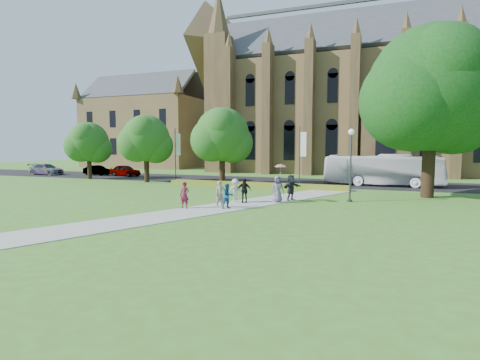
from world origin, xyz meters
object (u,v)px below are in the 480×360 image
at_px(car_1, 98,170).
at_px(car_2, 46,169).
at_px(tour_coach, 382,170).
at_px(streetlamp, 351,156).
at_px(pedestrian_0, 185,195).
at_px(car_0, 125,170).
at_px(large_tree, 432,89).

xyz_separation_m(car_1, car_2, (-7.45, -1.74, 0.09)).
relative_size(tour_coach, car_1, 2.81).
bearing_deg(streetlamp, tour_coach, 80.14).
distance_m(car_1, pedestrian_0, 32.24).
bearing_deg(car_0, car_2, 107.72).
height_order(car_0, car_2, car_2).
bearing_deg(car_1, pedestrian_0, -126.16).
relative_size(car_1, pedestrian_0, 2.41).
height_order(large_tree, pedestrian_0, large_tree).
bearing_deg(car_0, streetlamp, -105.19).
relative_size(car_0, car_2, 0.85).
bearing_deg(pedestrian_0, streetlamp, 31.26).
bearing_deg(large_tree, car_1, 167.47).
xyz_separation_m(streetlamp, car_2, (-42.10, 11.69, -2.51)).
xyz_separation_m(large_tree, car_1, (-40.16, 8.92, -7.67)).
bearing_deg(pedestrian_0, car_1, 136.37).
bearing_deg(large_tree, car_2, 171.42).
relative_size(streetlamp, car_1, 1.28).
distance_m(tour_coach, car_0, 32.31).
bearing_deg(car_2, car_0, -79.90).
relative_size(large_tree, car_1, 3.23).
bearing_deg(streetlamp, car_0, 155.80).
bearing_deg(large_tree, streetlamp, -140.71).
xyz_separation_m(car_2, pedestrian_0, (32.44, -18.63, 0.10)).
bearing_deg(car_0, car_1, 100.30).
bearing_deg(car_1, large_tree, -99.51).
bearing_deg(pedestrian_0, car_2, 145.68).
distance_m(car_0, pedestrian_0, 28.92).
height_order(streetlamp, large_tree, large_tree).
relative_size(car_2, pedestrian_0, 3.10).
xyz_separation_m(tour_coach, car_1, (-36.85, 0.81, -0.93)).
xyz_separation_m(streetlamp, car_0, (-30.10, 13.53, -2.52)).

